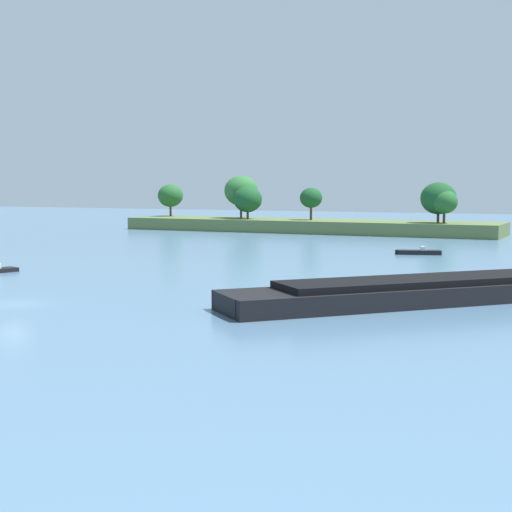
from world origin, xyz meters
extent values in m
plane|color=slate|center=(0.00, 0.00, 0.00)|extent=(400.00, 400.00, 0.00)
cube|color=#566B3D|center=(-13.50, 90.48, 1.15)|extent=(71.27, 14.19, 2.30)
cylinder|color=#513823|center=(-45.40, 93.47, 3.40)|extent=(0.44, 0.44, 2.20)
ellipsoid|color=#235B28|center=(-45.40, 93.47, 6.60)|extent=(5.25, 5.25, 4.72)
cylinder|color=#513823|center=(-27.94, 91.69, 3.68)|extent=(0.44, 0.44, 2.74)
ellipsoid|color=#2D6B33|center=(-27.94, 91.69, 7.68)|extent=(6.57, 6.57, 5.91)
cylinder|color=#513823|center=(-24.67, 88.05, 3.08)|extent=(0.44, 0.44, 1.56)
ellipsoid|color=#194C23|center=(-24.67, 88.05, 6.05)|extent=(5.47, 5.47, 4.92)
cylinder|color=#513823|center=(-12.38, 89.74, 3.52)|extent=(0.44, 0.44, 2.44)
ellipsoid|color=#194C23|center=(-12.38, 89.74, 6.41)|extent=(4.17, 4.17, 3.75)
cylinder|color=#513823|center=(11.48, 88.23, 3.19)|extent=(0.44, 0.44, 1.77)
ellipsoid|color=#194C23|center=(11.48, 88.23, 6.50)|extent=(6.05, 6.05, 5.45)
cylinder|color=#513823|center=(12.73, 87.09, 3.23)|extent=(0.44, 0.44, 1.86)
ellipsoid|color=#235B28|center=(12.73, 87.09, 5.94)|extent=(4.45, 4.45, 4.00)
cube|color=black|center=(29.15, 16.47, 0.68)|extent=(30.22, 31.94, 1.37)
cube|color=black|center=(28.13, 15.37, 1.62)|extent=(21.78, 22.94, 0.50)
cube|color=black|center=(16.40, 2.74, 0.75)|extent=(3.74, 3.56, 1.23)
cube|color=black|center=(16.91, 52.68, 0.27)|extent=(5.60, 3.05, 0.55)
cube|color=white|center=(17.30, 52.80, 0.80)|extent=(0.70, 0.89, 0.50)
cube|color=black|center=(14.20, 51.85, 0.28)|extent=(0.36, 0.39, 0.56)
camera|label=1|loc=(39.45, -41.13, 8.54)|focal=53.01mm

